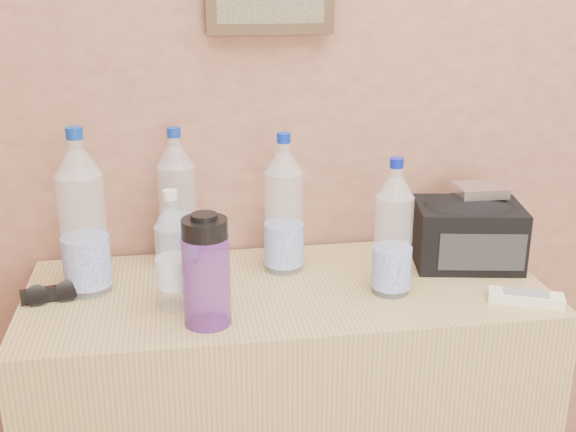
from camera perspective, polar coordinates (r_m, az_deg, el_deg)
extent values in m
cube|color=#AF7A52|center=(1.84, -0.13, -16.03)|extent=(1.17, 0.49, 0.73)
cylinder|color=silver|center=(1.64, -15.89, -0.48)|extent=(0.10, 0.10, 0.33)
cylinder|color=navy|center=(1.58, -16.54, 6.30)|extent=(0.04, 0.04, 0.02)
cylinder|color=silver|center=(1.77, -8.72, 0.91)|extent=(0.09, 0.09, 0.29)
cylinder|color=navy|center=(1.72, -9.02, 6.55)|extent=(0.03, 0.03, 0.02)
cylinder|color=#CDE7FF|center=(1.70, -0.33, 0.35)|extent=(0.09, 0.09, 0.29)
cylinder|color=#0722A0|center=(1.65, -0.35, 6.20)|extent=(0.03, 0.03, 0.02)
cylinder|color=white|center=(1.60, 8.30, -1.52)|extent=(0.08, 0.08, 0.27)
cylinder|color=#07179A|center=(1.55, 8.59, 4.18)|extent=(0.03, 0.03, 0.02)
cylinder|color=#AABFD5|center=(1.54, -9.02, -3.26)|extent=(0.08, 0.08, 0.23)
cylinder|color=silver|center=(1.49, -9.30, 1.65)|extent=(0.03, 0.03, 0.02)
cylinder|color=#612698|center=(1.47, -6.45, -5.11)|extent=(0.10, 0.10, 0.19)
cylinder|color=black|center=(1.42, -6.63, -0.76)|extent=(0.09, 0.09, 0.05)
cube|color=beige|center=(1.66, 18.29, -6.15)|extent=(0.17, 0.11, 0.02)
cube|color=white|center=(1.80, 14.92, 2.00)|extent=(0.11, 0.10, 0.02)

